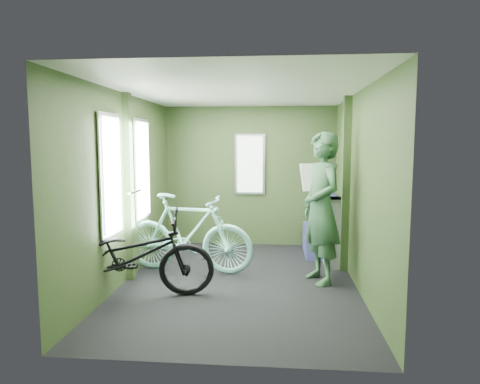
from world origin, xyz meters
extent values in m
plane|color=black|center=(0.00, 0.00, 0.00)|extent=(4.00, 4.00, 0.00)
cube|color=silver|center=(0.00, 0.00, 2.30)|extent=(2.80, 4.00, 0.02)
cube|color=#334621|center=(0.00, 2.00, 1.15)|extent=(2.80, 0.02, 2.30)
cube|color=#334621|center=(0.00, -2.00, 1.15)|extent=(2.80, 0.02, 2.30)
cube|color=#334621|center=(-1.40, 0.00, 1.15)|extent=(0.02, 4.00, 2.30)
cube|color=#334621|center=(1.40, 0.00, 1.15)|extent=(0.02, 4.00, 2.30)
cube|color=#334621|center=(-1.36, 0.00, 1.15)|extent=(0.08, 0.12, 2.30)
cube|color=silver|center=(-1.35, -0.55, 1.35)|extent=(0.02, 0.56, 1.34)
cube|color=silver|center=(-1.35, 0.55, 1.35)|extent=(0.02, 0.56, 1.34)
cube|color=white|center=(-1.34, -0.55, 1.88)|extent=(0.00, 0.12, 0.12)
cube|color=white|center=(-1.34, 0.55, 1.88)|extent=(0.00, 0.12, 0.12)
cylinder|color=silver|center=(-1.29, 0.00, 1.10)|extent=(0.03, 0.40, 0.03)
cube|color=#334621|center=(1.35, 0.60, 1.15)|extent=(0.10, 0.10, 2.30)
cube|color=white|center=(1.38, 0.90, 1.85)|extent=(0.02, 0.40, 0.50)
cube|color=silver|center=(0.00, 1.96, 1.35)|extent=(0.50, 0.02, 1.00)
imported|color=black|center=(-1.12, -0.66, 0.00)|extent=(1.90, 1.04, 1.01)
imported|color=#89DCCF|center=(-0.71, 0.31, 0.00)|extent=(1.82, 0.84, 1.10)
imported|color=#305838|center=(0.99, 0.08, 0.91)|extent=(0.64, 0.78, 1.83)
cube|color=silver|center=(0.88, 0.36, 1.27)|extent=(0.30, 0.22, 0.34)
cube|color=gray|center=(1.26, 0.80, 0.47)|extent=(0.28, 0.39, 0.95)
cube|color=navy|center=(1.12, 1.45, 0.22)|extent=(0.49, 0.87, 0.43)
cube|color=navy|center=(1.33, 1.45, 0.67)|extent=(0.07, 0.86, 0.48)
camera|label=1|loc=(0.46, -5.08, 1.69)|focal=32.00mm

